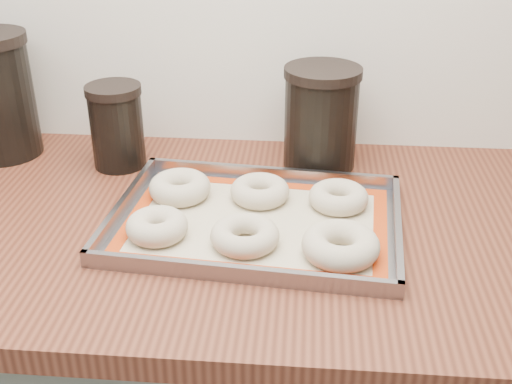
# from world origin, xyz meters

# --- Properties ---
(countertop) EXTENTS (3.06, 0.68, 0.04)m
(countertop) POSITION_xyz_m (0.00, 1.68, 0.88)
(countertop) COLOR brown
(countertop) RESTS_ON cabinet
(baking_tray) EXTENTS (0.49, 0.37, 0.03)m
(baking_tray) POSITION_xyz_m (0.22, 1.66, 0.91)
(baking_tray) COLOR gray
(baking_tray) RESTS_ON countertop
(baking_mat) EXTENTS (0.44, 0.32, 0.00)m
(baking_mat) POSITION_xyz_m (0.22, 1.66, 0.90)
(baking_mat) COLOR #C6B793
(baking_mat) RESTS_ON baking_tray
(bagel_front_left) EXTENTS (0.10, 0.10, 0.04)m
(bagel_front_left) POSITION_xyz_m (0.07, 1.60, 0.92)
(bagel_front_left) COLOR #C3B397
(bagel_front_left) RESTS_ON baking_mat
(bagel_front_mid) EXTENTS (0.14, 0.14, 0.03)m
(bagel_front_mid) POSITION_xyz_m (0.21, 1.59, 0.92)
(bagel_front_mid) COLOR #C3B397
(bagel_front_mid) RESTS_ON baking_mat
(bagel_front_right) EXTENTS (0.12, 0.12, 0.04)m
(bagel_front_right) POSITION_xyz_m (0.35, 1.57, 0.92)
(bagel_front_right) COLOR #C3B397
(bagel_front_right) RESTS_ON baking_mat
(bagel_back_left) EXTENTS (0.11, 0.11, 0.04)m
(bagel_back_left) POSITION_xyz_m (0.08, 1.73, 0.92)
(bagel_back_left) COLOR #C3B397
(bagel_back_left) RESTS_ON baking_mat
(bagel_back_mid) EXTENTS (0.11, 0.11, 0.04)m
(bagel_back_mid) POSITION_xyz_m (0.22, 1.73, 0.92)
(bagel_back_mid) COLOR #C3B397
(bagel_back_mid) RESTS_ON baking_mat
(bagel_back_right) EXTENTS (0.13, 0.13, 0.03)m
(bagel_back_right) POSITION_xyz_m (0.35, 1.72, 0.92)
(bagel_back_right) COLOR #C3B397
(bagel_back_right) RESTS_ON baking_mat
(canister_mid) EXTENTS (0.10, 0.10, 0.16)m
(canister_mid) POSITION_xyz_m (-0.06, 1.86, 0.98)
(canister_mid) COLOR black
(canister_mid) RESTS_ON countertop
(canister_right) EXTENTS (0.14, 0.14, 0.19)m
(canister_right) POSITION_xyz_m (0.32, 1.89, 1.00)
(canister_right) COLOR black
(canister_right) RESTS_ON countertop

